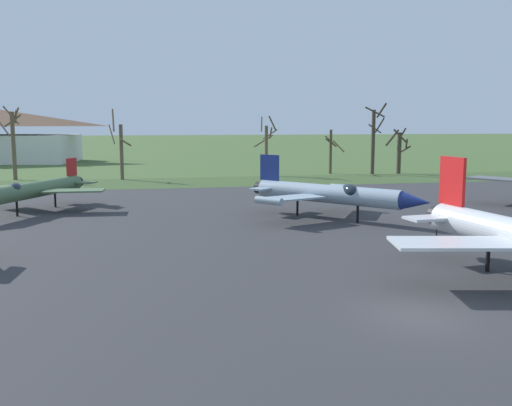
# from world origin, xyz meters

# --- Properties ---
(ground_plane) EXTENTS (600.00, 600.00, 0.00)m
(ground_plane) POSITION_xyz_m (0.00, 0.00, 0.00)
(ground_plane) COLOR #425B2D
(asphalt_apron) EXTENTS (76.55, 54.25, 0.05)m
(asphalt_apron) POSITION_xyz_m (0.00, 16.27, 0.03)
(asphalt_apron) COLOR #333335
(asphalt_apron) RESTS_ON ground
(grass_verge_strip) EXTENTS (136.55, 12.00, 0.06)m
(grass_verge_strip) POSITION_xyz_m (0.00, 49.40, 0.03)
(grass_verge_strip) COLOR #384F28
(grass_verge_strip) RESTS_ON ground
(jet_fighter_front_left) EXTENTS (11.44, 12.12, 4.64)m
(jet_fighter_front_left) POSITION_xyz_m (3.63, 21.03, 1.98)
(jet_fighter_front_left) COLOR #8EA3B2
(jet_fighter_front_left) RESTS_ON ground
(info_placard_front_left) EXTENTS (0.64, 0.31, 1.10)m
(info_placard_front_left) POSITION_xyz_m (8.23, 13.79, 0.71)
(info_placard_front_left) COLOR black
(info_placard_front_left) RESTS_ON ground
(jet_fighter_rear_left) EXTENTS (10.00, 12.90, 4.06)m
(jet_fighter_rear_left) POSITION_xyz_m (-18.50, 28.86, 1.87)
(jet_fighter_rear_left) COLOR #4C6B47
(jet_fighter_rear_left) RESTS_ON ground
(bare_tree_far_left) EXTENTS (2.64, 2.89, 9.15)m
(bare_tree_far_left) POSITION_xyz_m (-25.67, 57.34, 4.91)
(bare_tree_far_left) COLOR brown
(bare_tree_far_left) RESTS_ON ground
(bare_tree_left_of_center) EXTENTS (2.79, 2.41, 8.81)m
(bare_tree_left_of_center) POSITION_xyz_m (-12.58, 54.35, 3.96)
(bare_tree_left_of_center) COLOR brown
(bare_tree_left_of_center) RESTS_ON ground
(bare_tree_center) EXTENTS (3.05, 3.04, 8.03)m
(bare_tree_center) POSITION_xyz_m (6.43, 56.53, 4.03)
(bare_tree_center) COLOR brown
(bare_tree_center) RESTS_ON ground
(bare_tree_right_of_center) EXTENTS (2.99, 2.15, 6.13)m
(bare_tree_right_of_center) POSITION_xyz_m (15.97, 57.95, 3.28)
(bare_tree_right_of_center) COLOR brown
(bare_tree_right_of_center) RESTS_ON ground
(bare_tree_far_right) EXTENTS (3.10, 3.09, 9.75)m
(bare_tree_far_right) POSITION_xyz_m (21.28, 55.56, 5.07)
(bare_tree_far_right) COLOR #42382D
(bare_tree_far_right) RESTS_ON ground
(bare_tree_backdrop_extra) EXTENTS (3.37, 3.22, 6.41)m
(bare_tree_backdrop_extra) POSITION_xyz_m (25.07, 55.69, 3.44)
(bare_tree_backdrop_extra) COLOR #42382D
(bare_tree_backdrop_extra) RESTS_ON ground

